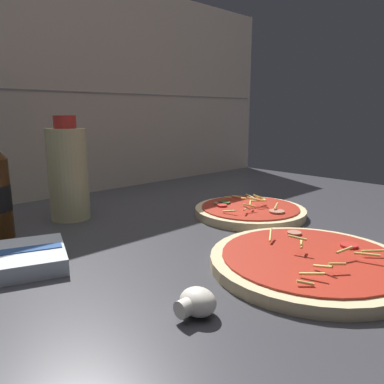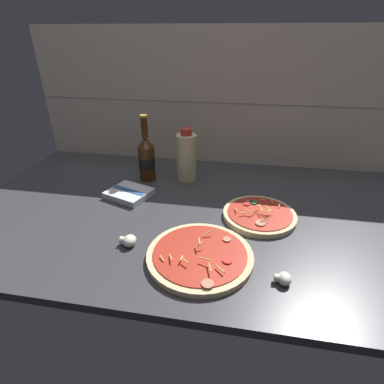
{
  "view_description": "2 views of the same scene",
  "coord_description": "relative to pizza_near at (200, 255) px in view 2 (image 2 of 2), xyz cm",
  "views": [
    {
      "loc": [
        -41.9,
        -49.77,
        24.67
      ],
      "look_at": [
        5.1,
        -0.39,
        10.13
      ],
      "focal_mm": 35.0,
      "sensor_mm": 36.0,
      "label": 1
    },
    {
      "loc": [
        14.42,
        -87.48,
        56.53
      ],
      "look_at": [
        -0.69,
        -1.63,
        10.23
      ],
      "focal_mm": 28.0,
      "sensor_mm": 36.0,
      "label": 2
    }
  ],
  "objects": [
    {
      "name": "counter_slab",
      "position": [
        -5.56,
        24.74,
        -2.21
      ],
      "size": [
        160.0,
        90.0,
        2.5
      ],
      "color": "#38383D",
      "rests_on": "ground"
    },
    {
      "name": "tile_backsplash",
      "position": [
        -5.56,
        70.24,
        26.54
      ],
      "size": [
        160.0,
        1.13,
        60.0
      ],
      "color": "beige",
      "rests_on": "ground"
    },
    {
      "name": "pizza_near",
      "position": [
        0.0,
        0.0,
        0.0
      ],
      "size": [
        28.88,
        28.88,
        4.54
      ],
      "color": "beige",
      "rests_on": "counter_slab"
    },
    {
      "name": "pizza_far",
      "position": [
        16.31,
        23.58,
        0.04
      ],
      "size": [
        23.99,
        23.99,
        4.53
      ],
      "color": "beige",
      "rests_on": "counter_slab"
    },
    {
      "name": "beer_bottle",
      "position": [
        -28.93,
        45.82,
        8.42
      ],
      "size": [
        6.7,
        6.7,
        26.79
      ],
      "color": "#47280F",
      "rests_on": "counter_slab"
    },
    {
      "name": "oil_bottle",
      "position": [
        -13.05,
        48.6,
        8.96
      ],
      "size": [
        8.13,
        8.13,
        21.58
      ],
      "color": "beige",
      "rests_on": "counter_slab"
    },
    {
      "name": "mushroom_left",
      "position": [
        21.39,
        -5.44,
        0.42
      ],
      "size": [
        4.16,
        3.96,
        2.77
      ],
      "color": "white",
      "rests_on": "counter_slab"
    },
    {
      "name": "mushroom_right",
      "position": [
        -20.96,
        2.12,
        0.6
      ],
      "size": [
        4.69,
        4.47,
        3.13
      ],
      "color": "white",
      "rests_on": "counter_slab"
    },
    {
      "name": "dish_towel",
      "position": [
        -31.32,
        30.06,
        0.25
      ],
      "size": [
        18.25,
        17.03,
        2.56
      ],
      "color": "silver",
      "rests_on": "counter_slab"
    }
  ]
}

